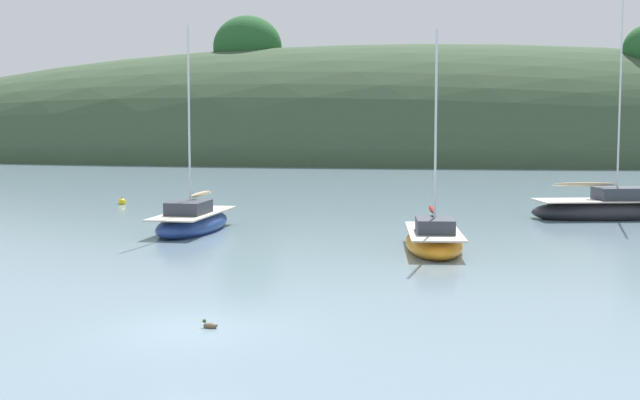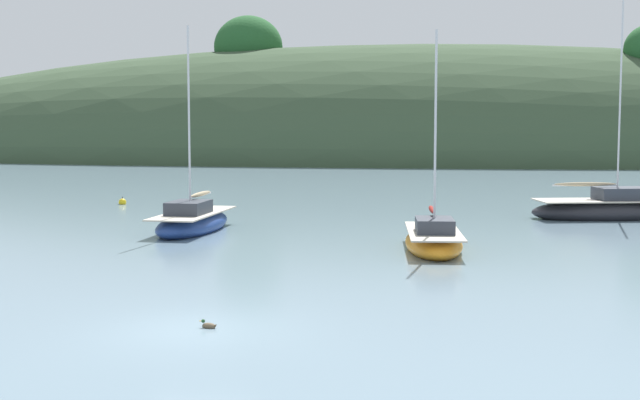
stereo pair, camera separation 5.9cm
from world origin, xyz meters
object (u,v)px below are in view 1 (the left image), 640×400
object	(u,v)px
sailboat_navy_dinghy	(434,240)
duck_lone_left	(210,326)
sailboat_white_near	(193,222)
mooring_buoy_inner	(122,202)
sailboat_blue_center	(610,209)

from	to	relation	value
sailboat_navy_dinghy	duck_lone_left	distance (m)	13.99
sailboat_white_near	mooring_buoy_inner	distance (m)	13.48
sailboat_white_near	duck_lone_left	distance (m)	18.01
mooring_buoy_inner	duck_lone_left	size ratio (longest dim) A/B	1.27
sailboat_navy_dinghy	mooring_buoy_inner	bearing A→B (deg)	139.73
sailboat_blue_center	duck_lone_left	world-z (taller)	sailboat_blue_center
duck_lone_left	sailboat_navy_dinghy	bearing A→B (deg)	68.91
sailboat_white_near	duck_lone_left	xyz separation A→B (m)	(5.50, -17.15, -0.36)
mooring_buoy_inner	duck_lone_left	distance (m)	31.18
sailboat_navy_dinghy	sailboat_white_near	bearing A→B (deg)	158.69
mooring_buoy_inner	sailboat_white_near	bearing A→B (deg)	-56.07
sailboat_blue_center	mooring_buoy_inner	xyz separation A→B (m)	(-26.50, 3.44, -0.34)
mooring_buoy_inner	duck_lone_left	bearing A→B (deg)	-65.32
sailboat_blue_center	mooring_buoy_inner	bearing A→B (deg)	172.61
sailboat_blue_center	sailboat_white_near	distance (m)	20.50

